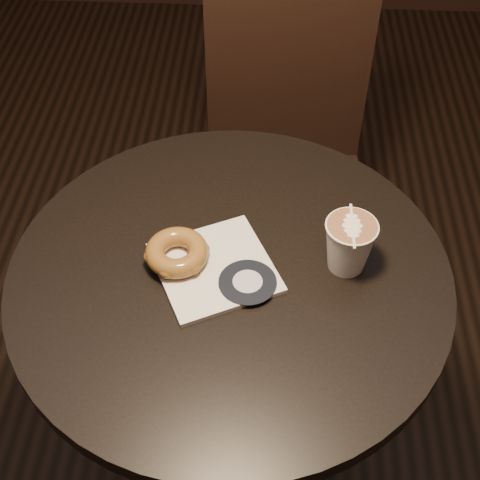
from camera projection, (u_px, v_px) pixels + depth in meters
The scene contains 5 objects.
cafe_table at pixel (231, 341), 1.20m from camera, with size 0.70×0.70×0.75m.
chair at pixel (288, 147), 1.59m from camera, with size 0.41×0.41×0.95m.
pastry_bag at pixel (215, 268), 1.05m from camera, with size 0.17×0.17×0.01m, color white.
doughnut at pixel (177, 252), 1.04m from camera, with size 0.10×0.10×0.03m, color brown.
latte_cup at pixel (349, 246), 1.02m from camera, with size 0.08×0.08×0.09m, color white, non-canonical shape.
Camera 1 is at (0.05, -0.68, 1.55)m, focal length 50.00 mm.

